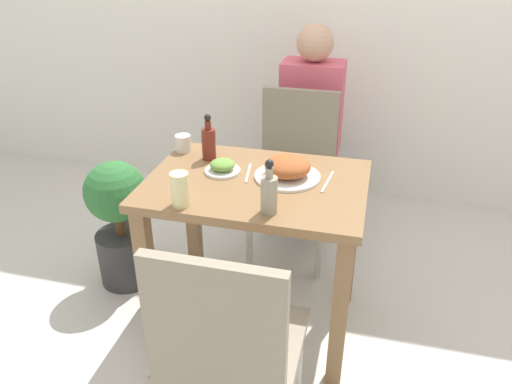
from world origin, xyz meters
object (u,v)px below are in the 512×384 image
(food_plate, at_px, (288,169))
(condiment_bottle, at_px, (209,142))
(chair_far, at_px, (295,167))
(potted_plant_left, at_px, (119,220))
(drink_cup, at_px, (183,143))
(person_figure, at_px, (310,130))
(sauce_bottle, at_px, (269,193))
(chair_near, at_px, (228,346))
(side_plate, at_px, (222,167))
(juice_glass, at_px, (180,189))

(food_plate, distance_m, condiment_bottle, 0.38)
(chair_far, distance_m, potted_plant_left, 0.93)
(food_plate, height_order, drink_cup, food_plate)
(drink_cup, relative_size, person_figure, 0.06)
(chair_far, relative_size, food_plate, 3.33)
(sauce_bottle, bearing_deg, chair_near, -93.37)
(side_plate, relative_size, drink_cup, 1.98)
(sauce_bottle, height_order, condiment_bottle, same)
(drink_cup, xyz_separation_m, sauce_bottle, (0.49, -0.44, 0.04))
(chair_far, bearing_deg, condiment_bottle, -121.53)
(chair_near, height_order, food_plate, chair_near)
(condiment_bottle, bearing_deg, food_plate, -15.49)
(juice_glass, bearing_deg, chair_far, 73.63)
(potted_plant_left, bearing_deg, condiment_bottle, 2.91)
(juice_glass, bearing_deg, potted_plant_left, 142.33)
(person_figure, bearing_deg, juice_glass, -103.13)
(food_plate, xyz_separation_m, drink_cup, (-0.50, 0.15, -0.00))
(chair_far, xyz_separation_m, condiment_bottle, (-0.30, -0.48, 0.31))
(chair_far, bearing_deg, person_figure, 85.67)
(side_plate, bearing_deg, juice_glass, -101.89)
(chair_near, relative_size, potted_plant_left, 1.34)
(drink_cup, xyz_separation_m, condiment_bottle, (0.14, -0.05, 0.04))
(chair_far, height_order, sauce_bottle, sauce_bottle)
(chair_far, relative_size, person_figure, 0.75)
(chair_far, height_order, side_plate, chair_far)
(chair_far, distance_m, drink_cup, 0.67)
(chair_near, relative_size, side_plate, 6.02)
(juice_glass, xyz_separation_m, person_figure, (0.29, 1.24, -0.21))
(food_plate, distance_m, sauce_bottle, 0.29)
(side_plate, bearing_deg, person_figure, 76.48)
(side_plate, height_order, potted_plant_left, side_plate)
(chair_near, distance_m, chair_far, 1.30)
(chair_far, height_order, person_figure, person_figure)
(food_plate, xyz_separation_m, juice_glass, (-0.33, -0.31, 0.02))
(drink_cup, relative_size, sauce_bottle, 0.36)
(drink_cup, height_order, condiment_bottle, condiment_bottle)
(food_plate, bearing_deg, condiment_bottle, 164.51)
(drink_cup, distance_m, person_figure, 0.92)
(condiment_bottle, relative_size, potted_plant_left, 0.31)
(chair_near, height_order, condiment_bottle, condiment_bottle)
(sauce_bottle, bearing_deg, potted_plant_left, 156.34)
(juice_glass, xyz_separation_m, condiment_bottle, (-0.03, 0.41, 0.01))
(condiment_bottle, distance_m, person_figure, 0.92)
(food_plate, relative_size, side_plate, 1.81)
(chair_far, relative_size, side_plate, 6.02)
(side_plate, bearing_deg, sauce_bottle, -46.46)
(condiment_bottle, bearing_deg, potted_plant_left, -177.09)
(chair_near, relative_size, drink_cup, 11.91)
(sauce_bottle, bearing_deg, side_plate, 133.54)
(juice_glass, relative_size, condiment_bottle, 0.63)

